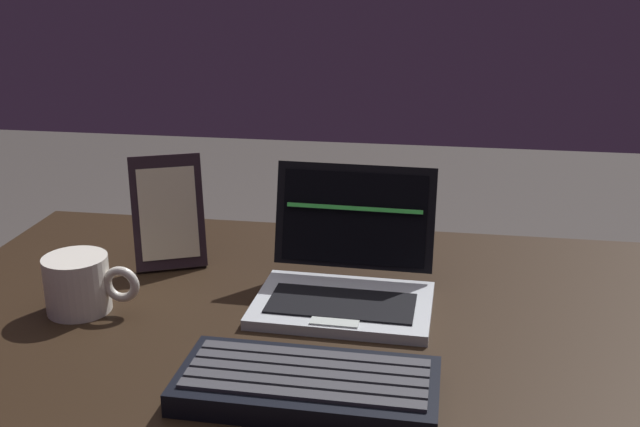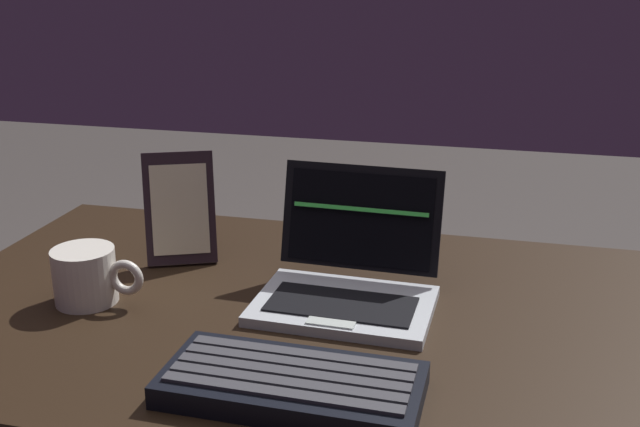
{
  "view_description": "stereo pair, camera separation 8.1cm",
  "coord_description": "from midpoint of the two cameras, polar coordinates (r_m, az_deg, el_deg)",
  "views": [
    {
      "loc": [
        0.07,
        -0.97,
        1.22
      ],
      "look_at": [
        -0.09,
        -0.01,
        0.88
      ],
      "focal_mm": 42.57,
      "sensor_mm": 36.0,
      "label": 1
    },
    {
      "loc": [
        0.15,
        -0.95,
        1.22
      ],
      "look_at": [
        -0.09,
        -0.01,
        0.88
      ],
      "focal_mm": 42.57,
      "sensor_mm": 36.0,
      "label": 2
    }
  ],
  "objects": [
    {
      "name": "coffee_mug",
      "position": [
        1.14,
        -19.61,
        -5.04
      ],
      "size": [
        0.14,
        0.09,
        0.08
      ],
      "color": "silver",
      "rests_on": "desk"
    },
    {
      "name": "photo_frame",
      "position": [
        1.24,
        -13.21,
        0.01
      ],
      "size": [
        0.12,
        0.09,
        0.18
      ],
      "color": "black",
      "rests_on": "desk"
    },
    {
      "name": "external_keyboard",
      "position": [
        0.89,
        -3.63,
        -12.8
      ],
      "size": [
        0.3,
        0.14,
        0.03
      ],
      "color": "black",
      "rests_on": "desk"
    },
    {
      "name": "laptop_front",
      "position": [
        1.11,
        -0.12,
        -4.89
      ],
      "size": [
        0.26,
        0.22,
        0.18
      ],
      "color": "#B3BABF",
      "rests_on": "desk"
    },
    {
      "name": "desk",
      "position": [
        1.13,
        2.35,
        -11.96
      ],
      "size": [
        1.35,
        0.71,
        0.73
      ],
      "color": "black",
      "rests_on": "ground"
    }
  ]
}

